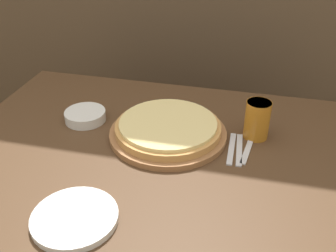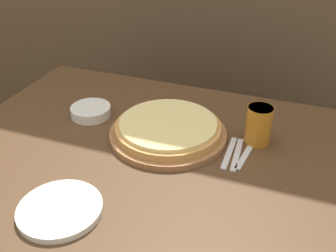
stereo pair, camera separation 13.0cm
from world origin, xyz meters
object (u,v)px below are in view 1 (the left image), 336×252
object	(u,v)px
pizza_on_board	(168,130)
fork	(231,149)
side_bowl	(85,116)
beer_glass	(257,118)
dinner_plate	(75,218)
spoon	(247,151)
dinner_knife	(239,150)

from	to	relation	value
pizza_on_board	fork	bearing A→B (deg)	-7.18
side_bowl	pizza_on_board	bearing A→B (deg)	-5.91
pizza_on_board	beer_glass	size ratio (longest dim) A/B	3.03
beer_glass	pizza_on_board	bearing A→B (deg)	-166.58
pizza_on_board	side_bowl	world-z (taller)	pizza_on_board
beer_glass	fork	world-z (taller)	beer_glass
dinner_plate	side_bowl	bearing A→B (deg)	110.74
spoon	dinner_plate	bearing A→B (deg)	-134.57
pizza_on_board	fork	distance (m)	0.22
dinner_knife	dinner_plate	bearing A→B (deg)	-132.73
side_bowl	dinner_knife	world-z (taller)	side_bowl
pizza_on_board	side_bowl	xyz separation A→B (m)	(-0.31, 0.03, -0.01)
dinner_knife	spoon	size ratio (longest dim) A/B	1.17
dinner_plate	spoon	size ratio (longest dim) A/B	1.45
beer_glass	dinner_plate	xyz separation A→B (m)	(-0.42, -0.50, -0.06)
beer_glass	fork	bearing A→B (deg)	-126.08
dinner_plate	side_bowl	world-z (taller)	side_bowl
fork	dinner_knife	world-z (taller)	same
fork	spoon	bearing A→B (deg)	0.00
pizza_on_board	dinner_plate	distance (m)	0.46
dinner_knife	spoon	distance (m)	0.02
pizza_on_board	beer_glass	distance (m)	0.30
dinner_plate	fork	world-z (taller)	dinner_plate
dinner_knife	pizza_on_board	bearing A→B (deg)	173.55
fork	dinner_knife	bearing A→B (deg)	0.00
fork	dinner_knife	distance (m)	0.03
beer_glass	spoon	size ratio (longest dim) A/B	0.85
beer_glass	fork	distance (m)	0.14
dinner_plate	fork	xyz separation A→B (m)	(0.35, 0.41, -0.01)
dinner_knife	side_bowl	bearing A→B (deg)	173.86
beer_glass	dinner_knife	xyz separation A→B (m)	(-0.04, -0.10, -0.07)
pizza_on_board	side_bowl	bearing A→B (deg)	174.09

